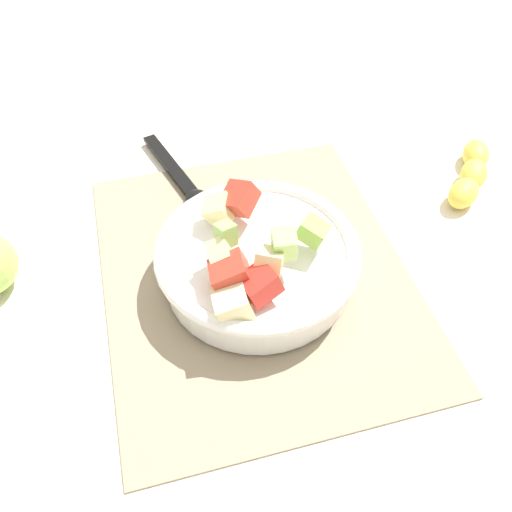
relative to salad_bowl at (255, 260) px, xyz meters
The scene contains 5 objects.
ground_plane 0.04m from the salad_bowl, 166.14° to the left, with size 2.40×2.40×0.00m, color silver.
placemat 0.04m from the salad_bowl, 166.14° to the left, with size 0.44×0.36×0.01m, color gray.
salad_bowl is the anchor object (origin of this frame).
serving_spoon 0.19m from the salad_bowl, 164.63° to the right, with size 0.20×0.08×0.01m.
banana_whole 0.35m from the salad_bowl, 105.95° to the left, with size 0.13×0.12×0.04m.
Camera 1 is at (0.41, -0.11, 0.50)m, focal length 38.30 mm.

